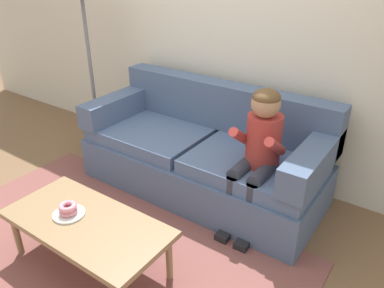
% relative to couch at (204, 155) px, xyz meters
% --- Properties ---
extents(ground, '(10.00, 10.00, 0.00)m').
position_rel_couch_xyz_m(ground, '(-0.13, -0.85, -0.34)').
color(ground, brown).
extents(wall_back, '(8.00, 0.10, 2.80)m').
position_rel_couch_xyz_m(wall_back, '(-0.13, 0.55, 1.06)').
color(wall_back, silver).
rests_on(wall_back, ground).
extents(area_rug, '(2.81, 1.61, 0.01)m').
position_rel_couch_xyz_m(area_rug, '(-0.13, -1.10, -0.33)').
color(area_rug, brown).
rests_on(area_rug, ground).
extents(couch, '(2.11, 0.90, 0.92)m').
position_rel_couch_xyz_m(couch, '(0.00, 0.00, 0.00)').
color(couch, slate).
rests_on(couch, ground).
extents(coffee_table, '(1.14, 0.55, 0.39)m').
position_rel_couch_xyz_m(coffee_table, '(-0.09, -1.27, 0.01)').
color(coffee_table, '#937551').
rests_on(coffee_table, ground).
extents(person_child, '(0.34, 0.58, 1.10)m').
position_rel_couch_xyz_m(person_child, '(0.60, -0.20, 0.33)').
color(person_child, '#AD3833').
rests_on(person_child, ground).
extents(plate, '(0.21, 0.21, 0.01)m').
position_rel_couch_xyz_m(plate, '(-0.23, -1.29, 0.06)').
color(plate, white).
rests_on(plate, coffee_table).
extents(donut, '(0.17, 0.17, 0.04)m').
position_rel_couch_xyz_m(donut, '(-0.23, -1.29, 0.08)').
color(donut, pink).
rests_on(donut, plate).
extents(donut_second, '(0.14, 0.14, 0.04)m').
position_rel_couch_xyz_m(donut_second, '(-0.23, -1.29, 0.12)').
color(donut_second, pink).
rests_on(donut_second, donut).
extents(toy_controller, '(0.23, 0.09, 0.05)m').
position_rel_couch_xyz_m(toy_controller, '(-0.61, -0.86, -0.31)').
color(toy_controller, '#339E56').
rests_on(toy_controller, ground).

